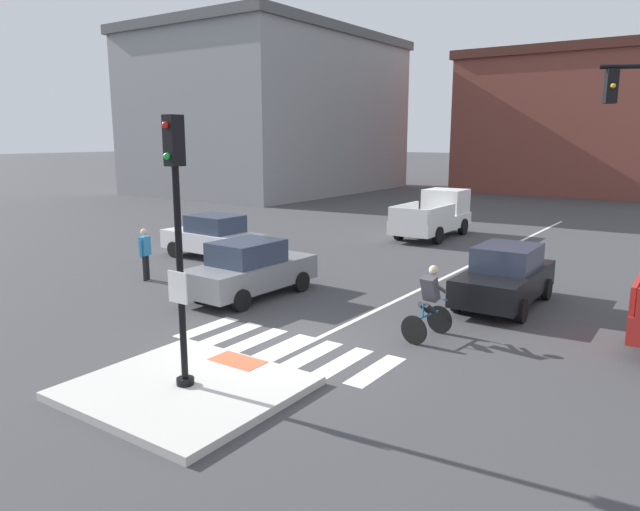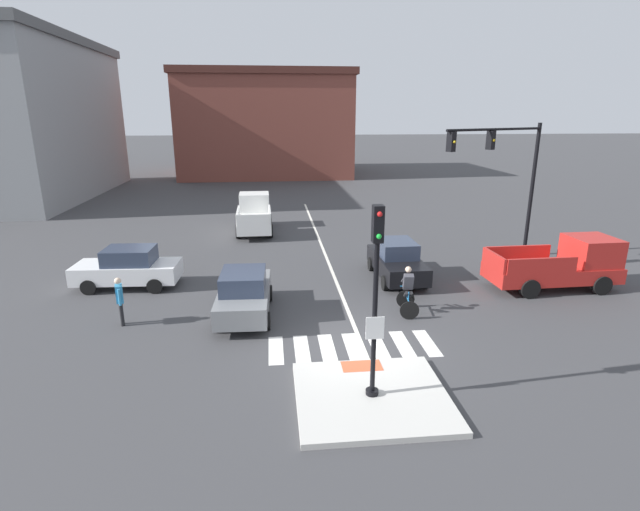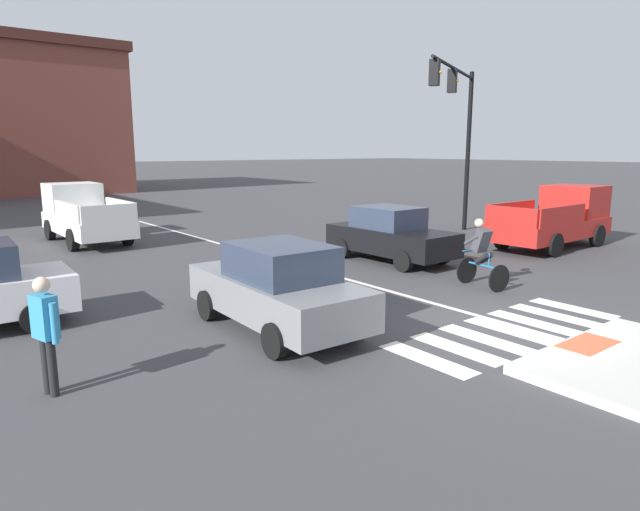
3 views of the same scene
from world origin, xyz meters
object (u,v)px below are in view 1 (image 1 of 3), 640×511
object	(u,v)px
signal_pole	(178,228)
cyclist	(429,301)
car_white_cross_left	(213,237)
car_black_eastbound_mid	(505,276)
pedestrian_at_curb_left	(145,250)
car_grey_westbound_near	(250,269)
pickup_truck_white_westbound_distant	(436,215)

from	to	relation	value
signal_pole	cyclist	bearing A→B (deg)	65.71
signal_pole	car_white_cross_left	bearing A→B (deg)	132.30
car_black_eastbound_mid	signal_pole	bearing A→B (deg)	-108.14
pedestrian_at_curb_left	car_black_eastbound_mid	bearing A→B (deg)	19.70
car_white_cross_left	signal_pole	bearing A→B (deg)	-47.70
car_grey_westbound_near	pickup_truck_white_westbound_distant	distance (m)	12.84
pickup_truck_white_westbound_distant	car_white_cross_left	bearing A→B (deg)	-117.08
car_white_cross_left	pedestrian_at_curb_left	bearing A→B (deg)	-78.52
pickup_truck_white_westbound_distant	pedestrian_at_curb_left	bearing A→B (deg)	-107.01
pedestrian_at_curb_left	car_white_cross_left	bearing A→B (deg)	101.48
car_grey_westbound_near	pedestrian_at_curb_left	size ratio (longest dim) A/B	2.49
car_white_cross_left	pickup_truck_white_westbound_distant	distance (m)	10.61
signal_pole	pickup_truck_white_westbound_distant	bearing A→B (deg)	100.31
signal_pole	car_grey_westbound_near	xyz separation A→B (m)	(-3.37, 5.59, -2.19)
car_black_eastbound_mid	car_grey_westbound_near	xyz separation A→B (m)	(-6.27, -3.28, 0.00)
cyclist	pedestrian_at_curb_left	world-z (taller)	cyclist
car_black_eastbound_mid	car_white_cross_left	world-z (taller)	same
signal_pole	cyclist	size ratio (longest dim) A/B	2.81
signal_pole	car_white_cross_left	size ratio (longest dim) A/B	1.13
car_black_eastbound_mid	pedestrian_at_curb_left	bearing A→B (deg)	-160.30
pedestrian_at_curb_left	car_grey_westbound_near	bearing A→B (deg)	5.84
car_white_cross_left	pickup_truck_white_westbound_distant	bearing A→B (deg)	62.92
car_grey_westbound_near	pedestrian_at_curb_left	world-z (taller)	pedestrian_at_curb_left
car_white_cross_left	cyclist	xyz separation A→B (m)	(10.53, -3.78, 0.06)
car_white_cross_left	cyclist	world-z (taller)	cyclist
car_white_cross_left	cyclist	distance (m)	11.19
cyclist	car_grey_westbound_near	bearing A→B (deg)	176.17
car_black_eastbound_mid	pickup_truck_white_westbound_distant	bearing A→B (deg)	123.21
car_grey_westbound_near	cyclist	bearing A→B (deg)	-3.83
car_black_eastbound_mid	car_white_cross_left	distance (m)	11.09
pickup_truck_white_westbound_distant	signal_pole	bearing A→B (deg)	-79.69
signal_pole	car_grey_westbound_near	size ratio (longest dim) A/B	1.14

